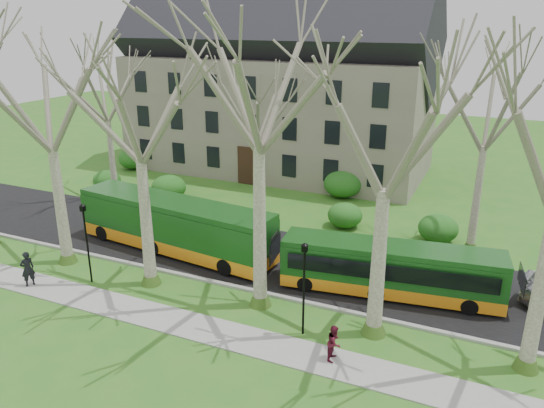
{
  "coord_description": "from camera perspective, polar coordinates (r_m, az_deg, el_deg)",
  "views": [
    {
      "loc": [
        13.03,
        -20.05,
        13.28
      ],
      "look_at": [
        2.71,
        3.0,
        4.35
      ],
      "focal_mm": 35.0,
      "sensor_mm": 36.0,
      "label": 1
    }
  ],
  "objects": [
    {
      "name": "tree_row_far",
      "position": [
        34.98,
        -0.69,
        7.46
      ],
      "size": [
        33.0,
        7.0,
        12.0
      ],
      "color": "gray",
      "rests_on": "ground"
    },
    {
      "name": "building",
      "position": [
        48.27,
        0.77,
        13.28
      ],
      "size": [
        26.5,
        12.2,
        16.0
      ],
      "color": "slate",
      "rests_on": "ground"
    },
    {
      "name": "ground",
      "position": [
        27.35,
        -7.89,
        -9.77
      ],
      "size": [
        120.0,
        120.0,
        0.0
      ],
      "primitive_type": "plane",
      "color": "#2E6F1F",
      "rests_on": "ground"
    },
    {
      "name": "tree_row_verge",
      "position": [
        24.97,
        -8.26,
        4.71
      ],
      "size": [
        49.0,
        7.0,
        14.0
      ],
      "color": "gray",
      "rests_on": "ground"
    },
    {
      "name": "lamp_row",
      "position": [
        25.44,
        -9.34,
        -5.69
      ],
      "size": [
        36.22,
        0.22,
        4.3
      ],
      "color": "black",
      "rests_on": "ground"
    },
    {
      "name": "hedges",
      "position": [
        40.29,
        -3.18,
        1.7
      ],
      "size": [
        30.6,
        8.6,
        2.0
      ],
      "color": "#1A5919",
      "rests_on": "ground"
    },
    {
      "name": "curb",
      "position": [
        28.44,
        -6.3,
        -8.33
      ],
      "size": [
        80.0,
        0.25,
        0.14
      ],
      "primitive_type": "cube",
      "color": "#A5A39E",
      "rests_on": "ground"
    },
    {
      "name": "pedestrian_b",
      "position": [
        22.32,
        6.73,
        -14.58
      ],
      "size": [
        0.58,
        0.75,
        1.54
      ],
      "primitive_type": "imported",
      "rotation": [
        0.0,
        0.0,
        1.57
      ],
      "color": "#501222",
      "rests_on": "sidewalk"
    },
    {
      "name": "road",
      "position": [
        31.59,
        -2.64,
        -5.34
      ],
      "size": [
        80.0,
        8.0,
        0.06
      ],
      "primitive_type": "cube",
      "color": "black",
      "rests_on": "ground"
    },
    {
      "name": "pedestrian_a",
      "position": [
        30.3,
        -24.81,
        -6.34
      ],
      "size": [
        0.69,
        0.82,
        1.9
      ],
      "primitive_type": "imported",
      "rotation": [
        0.0,
        0.0,
        -1.98
      ],
      "color": "black",
      "rests_on": "sidewalk"
    },
    {
      "name": "bus_lead",
      "position": [
        31.9,
        -10.43,
        -2.2
      ],
      "size": [
        13.08,
        4.15,
        3.21
      ],
      "primitive_type": null,
      "rotation": [
        0.0,
        0.0,
        -0.12
      ],
      "color": "#164D17",
      "rests_on": "road"
    },
    {
      "name": "sidewalk",
      "position": [
        25.56,
        -10.89,
        -12.14
      ],
      "size": [
        70.0,
        2.0,
        0.06
      ],
      "primitive_type": "cube",
      "color": "gray",
      "rests_on": "ground"
    },
    {
      "name": "bus_follow",
      "position": [
        27.28,
        12.62,
        -6.82
      ],
      "size": [
        11.02,
        3.66,
        2.7
      ],
      "primitive_type": null,
      "rotation": [
        0.0,
        0.0,
        0.13
      ],
      "color": "#164D17",
      "rests_on": "road"
    }
  ]
}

